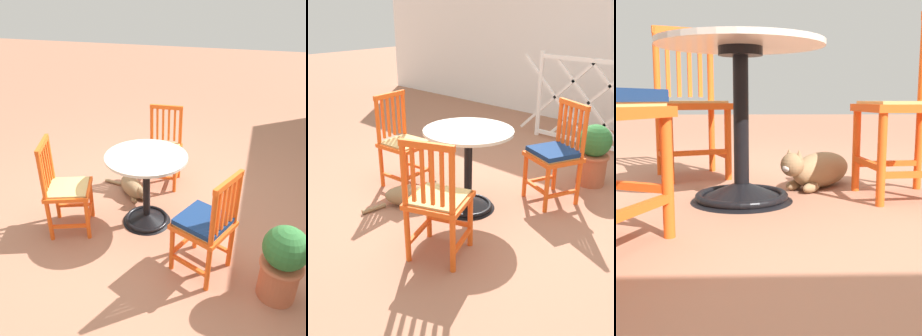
% 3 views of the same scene
% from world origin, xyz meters
% --- Properties ---
extents(ground_plane, '(24.00, 24.00, 0.00)m').
position_xyz_m(ground_plane, '(0.00, 0.00, 0.00)').
color(ground_plane, '#A36B51').
extents(cafe_table, '(0.76, 0.76, 0.73)m').
position_xyz_m(cafe_table, '(-0.02, -0.01, 0.28)').
color(cafe_table, black).
rests_on(cafe_table, ground_plane).
extents(orange_chair_near_fence, '(0.44, 0.44, 0.91)m').
position_xyz_m(orange_chair_near_fence, '(-0.82, -0.08, 0.43)').
color(orange_chair_near_fence, '#EA5619').
rests_on(orange_chair_near_fence, ground_plane).
extents(orange_chair_facing_out, '(0.52, 0.52, 0.91)m').
position_xyz_m(orange_chair_facing_out, '(0.31, -0.69, 0.43)').
color(orange_chair_facing_out, '#EA5619').
rests_on(orange_chair_facing_out, ground_plane).
extents(orange_chair_by_planter, '(0.52, 0.52, 0.91)m').
position_xyz_m(orange_chair_by_planter, '(0.45, 0.64, 0.45)').
color(orange_chair_by_planter, '#EA5619').
rests_on(orange_chair_by_planter, ground_plane).
extents(tabby_cat, '(0.46, 0.65, 0.23)m').
position_xyz_m(tabby_cat, '(-0.41, -0.31, 0.10)').
color(tabby_cat, '#8E704C').
rests_on(tabby_cat, ground_plane).
extents(terracotta_planter, '(0.32, 0.32, 0.62)m').
position_xyz_m(terracotta_planter, '(0.54, 1.22, 0.33)').
color(terracotta_planter, '#B25B3D').
rests_on(terracotta_planter, ground_plane).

